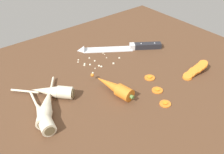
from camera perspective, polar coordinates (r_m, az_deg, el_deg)
ground_plane at (r=95.09cm, az=-0.76°, el=-1.20°), size 120.00×90.00×4.00cm
chefs_knife at (r=111.26cm, az=1.31°, el=6.17°), size 30.68×22.17×4.18cm
whole_carrot at (r=86.07cm, az=0.50°, el=-2.18°), size 6.20×18.43×4.20cm
parsnip_front at (r=81.27cm, az=-13.68°, el=-6.07°), size 15.66×20.87×4.00cm
parsnip_mid_left at (r=86.45cm, az=-12.48°, el=-3.05°), size 15.69×16.79×4.00cm
parsnip_mid_right at (r=78.43cm, az=-14.53°, el=-7.99°), size 6.24×20.56×4.00cm
carrot_slice_stack at (r=99.84cm, az=17.27°, el=1.38°), size 11.77×3.74×3.84cm
carrot_slice_stray_near at (r=89.07cm, az=9.58°, el=-2.70°), size 3.57×3.57×0.70cm
carrot_slice_stray_mid at (r=84.14cm, az=11.21°, el=-5.48°), size 3.50×3.50×0.70cm
carrot_slice_stray_far at (r=94.55cm, az=7.99°, el=-0.07°), size 3.63×3.63×0.70cm
mince_crumbs at (r=102.53cm, az=-3.14°, el=3.27°), size 15.21×12.12×0.89cm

